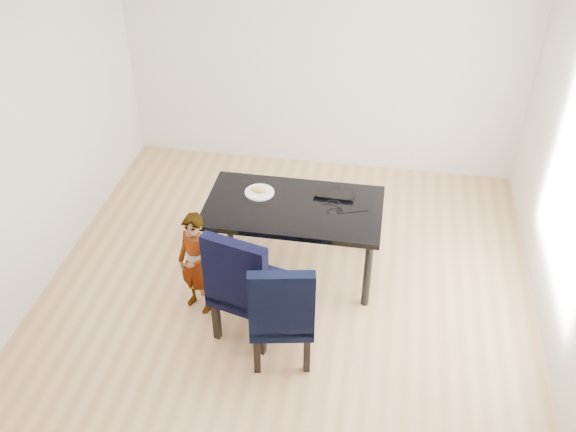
% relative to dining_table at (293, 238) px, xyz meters
% --- Properties ---
extents(floor, '(4.50, 5.00, 0.01)m').
position_rel_dining_table_xyz_m(floor, '(0.00, -0.50, -0.38)').
color(floor, tan).
rests_on(floor, ground).
extents(ceiling, '(4.50, 5.00, 0.01)m').
position_rel_dining_table_xyz_m(ceiling, '(0.00, -0.50, 2.33)').
color(ceiling, white).
rests_on(ceiling, wall_back).
extents(wall_back, '(4.50, 0.01, 2.70)m').
position_rel_dining_table_xyz_m(wall_back, '(0.00, 2.00, 0.98)').
color(wall_back, silver).
rests_on(wall_back, ground).
extents(wall_left, '(0.01, 5.00, 2.70)m').
position_rel_dining_table_xyz_m(wall_left, '(-2.25, -0.50, 0.98)').
color(wall_left, silver).
rests_on(wall_left, ground).
extents(dining_table, '(1.60, 0.90, 0.75)m').
position_rel_dining_table_xyz_m(dining_table, '(0.00, 0.00, 0.00)').
color(dining_table, black).
rests_on(dining_table, floor).
extents(chair_left, '(0.66, 0.67, 1.11)m').
position_rel_dining_table_xyz_m(chair_left, '(-0.23, -0.83, 0.18)').
color(chair_left, black).
rests_on(chair_left, floor).
extents(chair_right, '(0.59, 0.61, 1.04)m').
position_rel_dining_table_xyz_m(chair_right, '(0.08, -1.05, 0.15)').
color(chair_right, black).
rests_on(chair_right, floor).
extents(child, '(0.43, 0.36, 1.00)m').
position_rel_dining_table_xyz_m(child, '(-0.74, -0.65, 0.13)').
color(child, orange).
rests_on(child, floor).
extents(plate, '(0.33, 0.33, 0.02)m').
position_rel_dining_table_xyz_m(plate, '(-0.34, 0.14, 0.38)').
color(plate, white).
rests_on(plate, dining_table).
extents(sandwich, '(0.16, 0.09, 0.06)m').
position_rel_dining_table_xyz_m(sandwich, '(-0.35, 0.14, 0.42)').
color(sandwich, gold).
rests_on(sandwich, plate).
extents(laptop, '(0.38, 0.25, 0.03)m').
position_rel_dining_table_xyz_m(laptop, '(0.35, 0.26, 0.39)').
color(laptop, black).
rests_on(laptop, dining_table).
extents(cable_tangle, '(0.18, 0.18, 0.01)m').
position_rel_dining_table_xyz_m(cable_tangle, '(0.38, -0.03, 0.38)').
color(cable_tangle, black).
rests_on(cable_tangle, dining_table).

